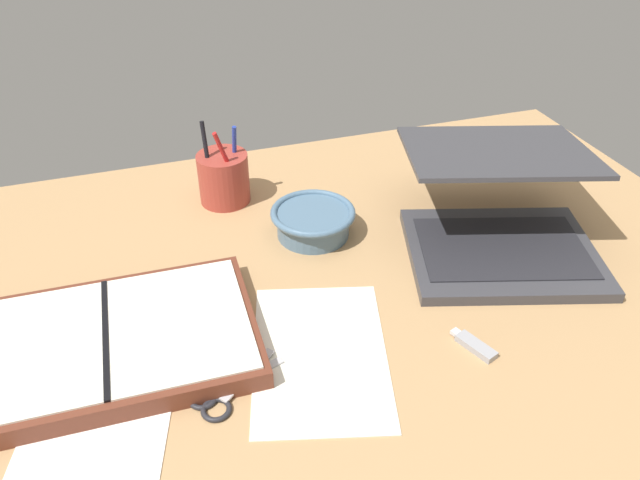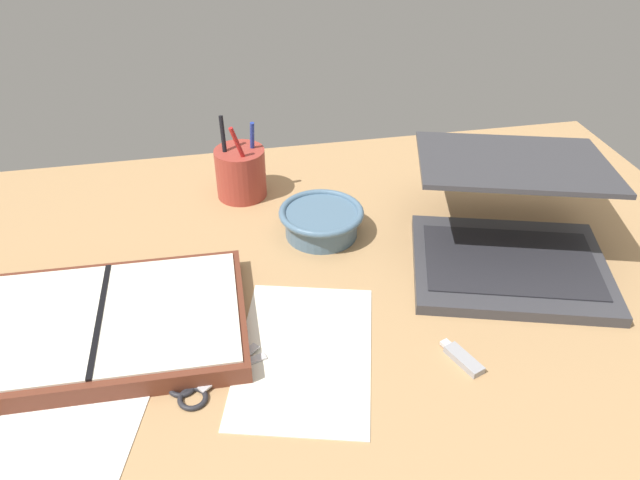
{
  "view_description": "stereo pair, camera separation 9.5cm",
  "coord_description": "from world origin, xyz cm",
  "px_view_note": "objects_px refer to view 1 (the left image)",
  "views": [
    {
      "loc": [
        -25.93,
        -70.85,
        63.81
      ],
      "look_at": [
        -1.51,
        3.53,
        9.0
      ],
      "focal_mm": 35.0,
      "sensor_mm": 36.0,
      "label": 1
    },
    {
      "loc": [
        -16.7,
        -73.27,
        63.81
      ],
      "look_at": [
        -1.51,
        3.53,
        9.0
      ],
      "focal_mm": 35.0,
      "sensor_mm": 36.0,
      "label": 2
    }
  ],
  "objects_px": {
    "laptop": "(500,216)",
    "pen_cup": "(224,178)",
    "bowl": "(313,221)",
    "planner": "(108,344)",
    "scissors": "(220,396)"
  },
  "relations": [
    {
      "from": "laptop",
      "to": "planner",
      "type": "bearing_deg",
      "value": -157.72
    },
    {
      "from": "laptop",
      "to": "scissors",
      "type": "distance_m",
      "value": 0.55
    },
    {
      "from": "planner",
      "to": "scissors",
      "type": "bearing_deg",
      "value": -43.23
    },
    {
      "from": "laptop",
      "to": "pen_cup",
      "type": "relative_size",
      "value": 2.66
    },
    {
      "from": "laptop",
      "to": "pen_cup",
      "type": "height_order",
      "value": "pen_cup"
    },
    {
      "from": "pen_cup",
      "to": "planner",
      "type": "xyz_separation_m",
      "value": [
        -0.23,
        -0.35,
        -0.03
      ]
    },
    {
      "from": "planner",
      "to": "scissors",
      "type": "xyz_separation_m",
      "value": [
        0.13,
        -0.13,
        -0.01
      ]
    },
    {
      "from": "bowl",
      "to": "scissors",
      "type": "xyz_separation_m",
      "value": [
        -0.22,
        -0.31,
        -0.02
      ]
    },
    {
      "from": "bowl",
      "to": "laptop",
      "type": "bearing_deg",
      "value": -23.35
    },
    {
      "from": "planner",
      "to": "pen_cup",
      "type": "bearing_deg",
      "value": 57.95
    },
    {
      "from": "laptop",
      "to": "bowl",
      "type": "xyz_separation_m",
      "value": [
        -0.29,
        0.12,
        -0.03
      ]
    },
    {
      "from": "pen_cup",
      "to": "planner",
      "type": "bearing_deg",
      "value": -123.45
    },
    {
      "from": "bowl",
      "to": "scissors",
      "type": "distance_m",
      "value": 0.39
    },
    {
      "from": "planner",
      "to": "bowl",
      "type": "bearing_deg",
      "value": 29.23
    },
    {
      "from": "laptop",
      "to": "pen_cup",
      "type": "bearing_deg",
      "value": 161.91
    }
  ]
}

